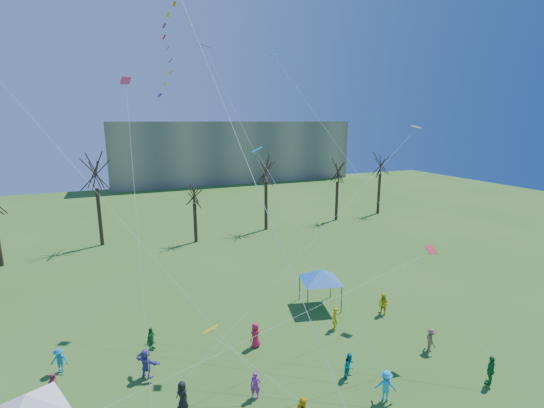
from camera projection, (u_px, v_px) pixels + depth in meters
name	position (u px, v px, depth m)	size (l,w,h in m)	color
distant_building	(233.00, 151.00, 97.42)	(60.00, 14.00, 15.00)	gray
bare_tree_row	(209.00, 183.00, 49.53)	(68.81, 9.09, 11.19)	black
big_box_kite	(175.00, 36.00, 18.15)	(3.24, 6.55, 23.81)	red
canopy_tent_white	(27.00, 403.00, 17.05)	(3.85, 3.85, 3.11)	#3F3F44
canopy_tent_blue	(320.00, 275.00, 31.04)	(4.16, 4.16, 3.22)	#3F3F44
festival_crowd	(243.00, 376.00, 21.59)	(26.03, 13.12, 1.86)	red
small_kites_aloft	(237.00, 158.00, 23.99)	(30.36, 18.54, 32.13)	red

